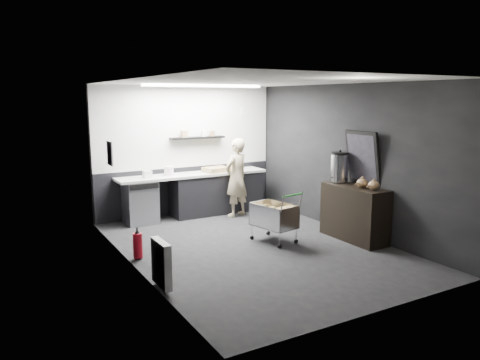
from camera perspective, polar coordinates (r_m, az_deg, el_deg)
floor at (r=7.85m, az=1.69°, el=-8.17°), size 5.50×5.50×0.00m
ceiling at (r=7.47m, az=1.79°, el=11.93°), size 5.50×5.50×0.00m
wall_back at (r=9.97m, az=-6.54°, el=3.61°), size 5.50×0.00×5.50m
wall_front at (r=5.43m, az=17.06°, el=-2.11°), size 5.50×0.00×5.50m
wall_left at (r=6.73m, az=-12.95°, el=0.36°), size 0.00×5.50×5.50m
wall_right at (r=8.75m, az=13.01°, el=2.53°), size 0.00×5.50×5.50m
kitchen_wall_panel at (r=9.91m, az=-6.55°, el=6.47°), size 3.95×0.02×1.70m
dado_panel at (r=10.08m, az=-6.40°, el=-1.21°), size 3.95×0.02×1.00m
floating_shelf at (r=9.91m, az=-5.21°, el=5.16°), size 1.20×0.22×0.04m
wall_clock at (r=10.52m, az=0.54°, el=8.37°), size 0.20×0.03×0.20m
poster at (r=7.95m, az=-15.60°, el=3.15°), size 0.02×0.30×0.40m
poster_red_band at (r=7.95m, az=-15.59°, el=3.65°), size 0.02×0.22×0.10m
radiator at (r=6.17m, az=-9.57°, el=-10.01°), size 0.10×0.50×0.60m
ceiling_strip at (r=9.10m, az=-4.42°, el=11.37°), size 2.40×0.20×0.04m
prep_counter at (r=9.87m, az=-4.96°, el=-1.68°), size 3.20×0.61×0.90m
person at (r=9.69m, az=-0.44°, el=0.29°), size 0.69×0.56×1.63m
shopping_cart at (r=8.05m, az=4.14°, el=-4.58°), size 0.64×0.91×0.90m
sideboard at (r=8.38m, az=13.70°, el=-3.04°), size 0.54×1.26×1.89m
fire_extinguisher at (r=7.39m, az=-12.37°, el=-7.67°), size 0.14×0.14×0.48m
cardboard_box at (r=9.90m, az=-2.92°, el=1.28°), size 0.55×0.45×0.10m
pink_tub at (r=9.52m, az=-8.66°, el=1.08°), size 0.18×0.18×0.18m
white_container at (r=9.32m, az=-11.23°, el=0.69°), size 0.16×0.13×0.14m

